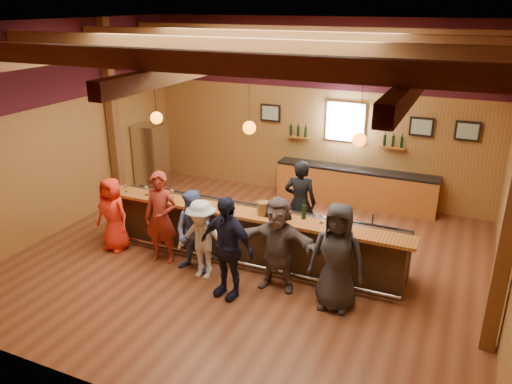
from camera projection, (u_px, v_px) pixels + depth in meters
The scene contains 27 objects.
room at pixel (250, 99), 8.86m from camera, with size 9.04×9.00×4.52m.
bar_counter at pixel (254, 233), 9.90m from camera, with size 6.30×1.07×1.11m.
back_bar_cabinet at pixel (355, 187), 12.51m from camera, with size 4.00×0.52×0.95m.
window at pixel (345, 122), 12.29m from camera, with size 0.95×0.09×0.95m.
framed_pictures at pixel (381, 123), 11.94m from camera, with size 5.35×0.05×0.45m.
wine_shelves at pixel (344, 139), 12.39m from camera, with size 3.00×0.18×0.30m.
pendant_lights at pixel (249, 127), 8.99m from camera, with size 4.24×0.24×1.37m.
stainless_fridge at pixel (151, 157), 13.41m from camera, with size 0.70×0.70×1.80m, color silver.
customer_orange at pixel (113, 214), 10.15m from camera, with size 0.76×0.49×1.55m, color red.
customer_redvest at pixel (161, 218), 9.63m from camera, with size 0.67×0.44×1.85m, color maroon.
customer_denim at pixel (195, 233), 9.27m from camera, with size 0.79×0.62×1.63m, color #495992.
customer_white at pixel (202, 240), 9.10m from camera, with size 0.99×0.57×1.53m, color silver.
customer_navy at pixel (226, 247), 8.47m from camera, with size 1.09×0.45×1.85m, color black.
customer_brown at pixel (277, 244), 8.71m from camera, with size 1.62×0.51×1.74m, color #5D4E4A.
customer_dark at pixel (337, 257), 8.12m from camera, with size 0.92×0.60×1.88m, color #28272A.
bartender at pixel (300, 203), 10.36m from camera, with size 0.67×0.44×1.84m, color black.
ice_bucket at pixel (263, 208), 9.28m from camera, with size 0.22×0.22×0.24m, color brown.
bottle_a at pixel (288, 211), 9.12m from camera, with size 0.08×0.08×0.35m.
bottle_b at pixel (304, 211), 9.08m from camera, with size 0.08×0.08×0.37m.
glass_a at pixel (125, 187), 10.37m from camera, with size 0.07×0.07×0.16m.
glass_b at pixel (146, 189), 10.19m from camera, with size 0.09×0.09×0.20m.
glass_c at pixel (172, 192), 10.04m from camera, with size 0.08×0.08×0.18m.
glass_d at pixel (188, 198), 9.78m from camera, with size 0.07×0.07×0.16m.
glass_e at pixel (230, 203), 9.50m from camera, with size 0.07×0.07×0.17m.
glass_f at pixel (285, 214), 9.01m from camera, with size 0.08×0.08×0.19m.
glass_g at pixel (321, 217), 8.91m from camera, with size 0.08×0.08×0.17m.
glass_h at pixel (347, 226), 8.57m from camera, with size 0.07×0.07×0.16m.
Camera 1 is at (3.68, -8.01, 4.85)m, focal length 35.00 mm.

